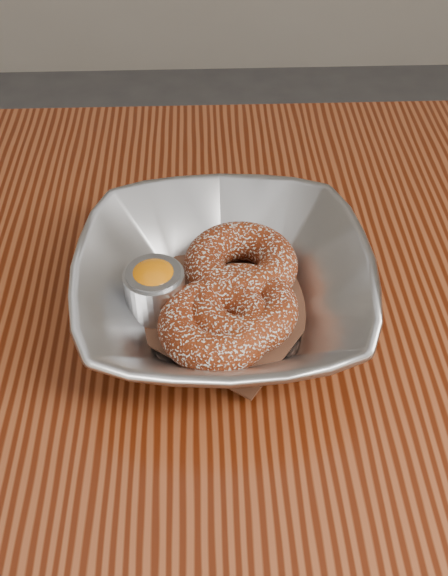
{
  "coord_description": "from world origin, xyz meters",
  "views": [
    {
      "loc": [
        -0.11,
        -0.36,
        1.18
      ],
      "look_at": [
        -0.1,
        0.04,
        0.78
      ],
      "focal_mm": 42.0,
      "sensor_mm": 36.0,
      "label": 1
    }
  ],
  "objects_px": {
    "donut_front": "(216,325)",
    "donut_extra": "(241,308)",
    "ramekin": "(155,288)",
    "donut_back": "(241,265)",
    "serving_bowl": "(224,288)",
    "table": "(332,414)"
  },
  "relations": [
    {
      "from": "serving_bowl",
      "to": "donut_extra",
      "type": "distance_m",
      "value": 0.03
    },
    {
      "from": "donut_back",
      "to": "ramekin",
      "type": "xyz_separation_m",
      "value": [
        -0.07,
        -0.03,
        0.0
      ]
    },
    {
      "from": "table",
      "to": "donut_back",
      "type": "height_order",
      "value": "donut_back"
    },
    {
      "from": "donut_back",
      "to": "donut_extra",
      "type": "distance_m",
      "value": 0.05
    },
    {
      "from": "table",
      "to": "donut_front",
      "type": "height_order",
      "value": "donut_front"
    },
    {
      "from": "donut_front",
      "to": "donut_extra",
      "type": "distance_m",
      "value": 0.03
    },
    {
      "from": "serving_bowl",
      "to": "donut_front",
      "type": "distance_m",
      "value": 0.04
    },
    {
      "from": "donut_back",
      "to": "ramekin",
      "type": "bearing_deg",
      "value": -157.26
    },
    {
      "from": "donut_front",
      "to": "donut_extra",
      "type": "xyz_separation_m",
      "value": [
        0.02,
        0.02,
        0.0
      ]
    },
    {
      "from": "serving_bowl",
      "to": "donut_front",
      "type": "relative_size",
      "value": 2.63
    },
    {
      "from": "donut_back",
      "to": "serving_bowl",
      "type": "bearing_deg",
      "value": -117.22
    },
    {
      "from": "serving_bowl",
      "to": "ramekin",
      "type": "distance_m",
      "value": 0.06
    },
    {
      "from": "serving_bowl",
      "to": "ramekin",
      "type": "relative_size",
      "value": 4.88
    },
    {
      "from": "donut_back",
      "to": "donut_extra",
      "type": "xyz_separation_m",
      "value": [
        -0.0,
        -0.05,
        -0.0
      ]
    },
    {
      "from": "table",
      "to": "donut_extra",
      "type": "xyz_separation_m",
      "value": [
        -0.09,
        0.02,
        0.13
      ]
    },
    {
      "from": "donut_front",
      "to": "ramekin",
      "type": "xyz_separation_m",
      "value": [
        -0.05,
        0.04,
        0.01
      ]
    },
    {
      "from": "serving_bowl",
      "to": "donut_extra",
      "type": "bearing_deg",
      "value": -57.89
    },
    {
      "from": "donut_back",
      "to": "donut_extra",
      "type": "bearing_deg",
      "value": -92.79
    },
    {
      "from": "table",
      "to": "donut_front",
      "type": "xyz_separation_m",
      "value": [
        -0.11,
        0.0,
        0.13
      ]
    },
    {
      "from": "table",
      "to": "donut_back",
      "type": "distance_m",
      "value": 0.17
    },
    {
      "from": "donut_front",
      "to": "ramekin",
      "type": "distance_m",
      "value": 0.06
    },
    {
      "from": "donut_back",
      "to": "donut_front",
      "type": "height_order",
      "value": "donut_back"
    }
  ]
}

